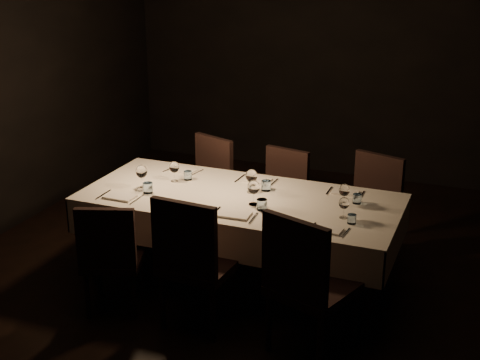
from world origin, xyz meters
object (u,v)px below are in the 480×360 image
at_px(dining_table, 240,205).
at_px(chair_near_center, 194,258).
at_px(chair_near_right, 306,280).
at_px(chair_far_right, 371,205).
at_px(chair_near_left, 110,253).
at_px(chair_far_center, 281,194).
at_px(chair_far_left, 206,182).

distance_m(dining_table, chair_near_center, 0.77).
bearing_deg(dining_table, chair_near_right, -45.29).
bearing_deg(chair_far_right, chair_near_right, -76.04).
height_order(chair_near_left, chair_far_center, chair_far_center).
bearing_deg(chair_far_center, chair_near_center, -82.83).
relative_size(chair_near_left, chair_near_right, 0.85).
xyz_separation_m(dining_table, chair_near_center, (-0.05, -0.75, -0.13)).
xyz_separation_m(chair_near_left, chair_far_left, (0.05, 1.59, 0.02)).
distance_m(chair_near_left, chair_near_right, 1.50).
xyz_separation_m(chair_near_left, chair_near_center, (0.66, 0.05, 0.06)).
xyz_separation_m(chair_near_left, chair_far_center, (0.79, 1.63, 0.00)).
relative_size(chair_near_right, chair_far_right, 1.10).
bearing_deg(chair_far_left, chair_near_center, -47.89).
bearing_deg(chair_near_right, chair_near_left, 19.45).
bearing_deg(chair_far_center, chair_near_right, -54.67).
relative_size(chair_near_center, chair_far_center, 1.14).
bearing_deg(chair_far_left, chair_far_right, 20.85).
distance_m(chair_near_left, chair_near_center, 0.67).
bearing_deg(chair_far_right, chair_far_left, -161.66).
xyz_separation_m(chair_far_left, chair_far_right, (1.56, 0.01, 0.00)).
xyz_separation_m(chair_far_left, chair_far_center, (0.74, 0.03, -0.02)).
relative_size(chair_near_right, chair_far_center, 1.16).
distance_m(dining_table, chair_far_right, 1.22).
bearing_deg(chair_near_center, chair_near_left, 7.95).
bearing_deg(chair_far_right, chair_near_left, -117.14).
height_order(chair_near_center, chair_far_right, chair_near_center).
relative_size(chair_near_left, chair_near_center, 0.87).
bearing_deg(chair_far_right, chair_far_center, -163.59).
height_order(chair_near_left, chair_far_right, chair_far_right).
bearing_deg(chair_far_center, dining_table, -83.49).
height_order(dining_table, chair_far_center, chair_far_center).
relative_size(chair_near_left, chair_far_center, 0.99).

